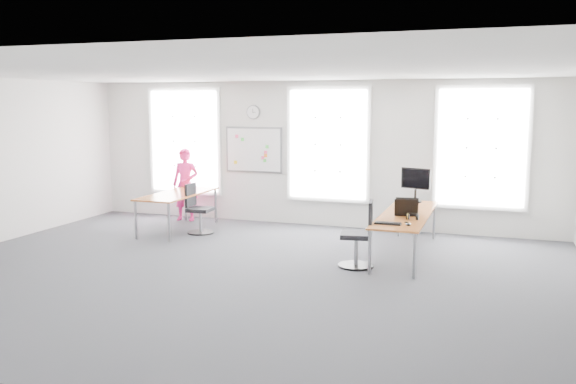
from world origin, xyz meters
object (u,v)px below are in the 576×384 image
at_px(desk_left, 178,196).
at_px(person, 185,185).
at_px(chair_right, 360,238).
at_px(monitor, 416,182).
at_px(headphones, 412,217).
at_px(chair_left, 198,212).
at_px(keyboard, 388,224).
at_px(desk_right, 406,216).

xyz_separation_m(desk_left, person, (-0.37, 1.00, 0.09)).
distance_m(chair_right, monitor, 2.37).
relative_size(person, headphones, 8.26).
height_order(desk_left, person, person).
xyz_separation_m(chair_left, person, (-0.86, 1.12, 0.36)).
xyz_separation_m(chair_left, keyboard, (3.99, -1.44, 0.29)).
relative_size(person, monitor, 2.46).
relative_size(desk_right, person, 1.85).
relative_size(chair_right, headphones, 5.49).
bearing_deg(desk_left, desk_right, -6.44).
bearing_deg(person, chair_left, -59.86).
relative_size(desk_right, chair_right, 2.79).
relative_size(desk_right, monitor, 4.55).
distance_m(keyboard, headphones, 0.57).
bearing_deg(headphones, chair_right, -155.30).
xyz_separation_m(desk_right, person, (-4.99, 1.52, 0.12)).
bearing_deg(chair_right, keyboard, 78.55).
bearing_deg(desk_right, desk_left, 173.56).
bearing_deg(keyboard, monitor, 87.94).
height_order(chair_left, keyboard, chair_left).
height_order(chair_left, person, person).
bearing_deg(monitor, keyboard, -73.61).
height_order(desk_right, chair_left, chair_left).
height_order(desk_right, headphones, headphones).
distance_m(person, keyboard, 5.49).
bearing_deg(person, keyboard, -35.38).
relative_size(chair_left, headphones, 5.14).
relative_size(desk_left, headphones, 10.87).
relative_size(desk_left, chair_left, 2.12).
xyz_separation_m(desk_right, monitor, (-0.01, 1.19, 0.43)).
distance_m(chair_left, monitor, 4.24).
relative_size(desk_left, chair_right, 1.98).
relative_size(desk_right, headphones, 15.28).
bearing_deg(chair_left, chair_right, -114.16).
relative_size(chair_right, keyboard, 2.59).
bearing_deg(person, desk_left, -77.46).
height_order(chair_right, chair_left, chair_right).
bearing_deg(keyboard, desk_right, 83.93).
relative_size(desk_right, chair_left, 2.98).
distance_m(desk_left, keyboard, 4.75).
bearing_deg(headphones, monitor, 88.08).
bearing_deg(chair_right, headphones, 113.18).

